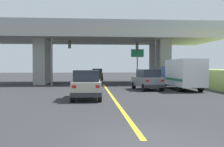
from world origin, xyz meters
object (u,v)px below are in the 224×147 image
Objects in this scene: sedan_oncoming at (97,74)px; box_truck at (182,74)px; traffic_signal_nearside at (149,55)px; suv_crossing at (147,80)px; suv_lead at (87,85)px; traffic_signal_farside at (58,54)px; highway_sign at (137,57)px.

box_truck is at bearing -68.32° from sedan_oncoming.
suv_crossing is at bearing -104.19° from traffic_signal_nearside.
suv_lead is 15.04m from traffic_signal_farside.
traffic_signal_nearside reaches higher than suv_lead.
traffic_signal_farside is at bearing 136.23° from suv_crossing.
sedan_oncoming is at bearing 67.87° from traffic_signal_farside.
highway_sign is at bearing 119.13° from traffic_signal_nearside.
sedan_oncoming is (1.31, 26.80, 0.00)m from suv_lead.
traffic_signal_farside is at bearing 177.97° from traffic_signal_nearside.
suv_lead is at bearing -143.55° from box_truck.
suv_crossing is 0.77× the size of traffic_signal_farside.
traffic_signal_farside is at bearing -170.87° from highway_sign.
traffic_signal_farside reaches higher than box_truck.
suv_crossing is at bearing -36.88° from traffic_signal_farside.
highway_sign is at bearing -64.92° from sedan_oncoming.
suv_crossing is at bearing 50.49° from suv_lead.
suv_crossing is 0.99× the size of highway_sign.
traffic_signal_nearside is (-1.70, 7.04, 2.22)m from box_truck.
sedan_oncoming is at bearing 87.21° from suv_lead.
highway_sign is (0.59, 8.85, 2.54)m from suv_crossing.
suv_crossing is 0.65× the size of box_truck.
suv_lead is at bearing -92.79° from sedan_oncoming.
highway_sign is (-2.84, 9.08, 1.98)m from box_truck.
suv_crossing is 7.55m from traffic_signal_nearside.
sedan_oncoming is 0.80× the size of traffic_signal_nearside.
suv_crossing and sedan_oncoming have the same top height.
traffic_signal_nearside is 0.99× the size of traffic_signal_farside.
suv_lead and sedan_oncoming have the same top height.
highway_sign reaches higher than sedan_oncoming.
traffic_signal_nearside is 1.26× the size of highway_sign.
traffic_signal_farside reaches higher than suv_lead.
traffic_signal_farside reaches higher than sedan_oncoming.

